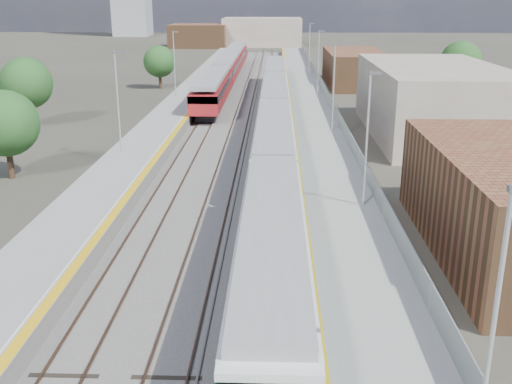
{
  "coord_description": "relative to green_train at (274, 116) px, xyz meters",
  "views": [
    {
      "loc": [
        1.57,
        -10.17,
        12.28
      ],
      "look_at": [
        0.57,
        20.58,
        2.2
      ],
      "focal_mm": 42.0,
      "sensor_mm": 36.0,
      "label": 1
    }
  ],
  "objects": [
    {
      "name": "ground",
      "position": [
        -1.5,
        7.9,
        -2.21
      ],
      "size": [
        320.0,
        320.0,
        0.0
      ],
      "primitive_type": "plane",
      "color": "#47443A",
      "rests_on": "ground"
    },
    {
      "name": "tree_d",
      "position": [
        23.49,
        25.6,
        2.21
      ],
      "size": [
        5.18,
        5.18,
        7.02
      ],
      "color": "#382619",
      "rests_on": "ground"
    },
    {
      "name": "green_train",
      "position": [
        0.0,
        0.0,
        0.0
      ],
      "size": [
        2.85,
        79.37,
        3.14
      ],
      "color": "black",
      "rests_on": "ground"
    },
    {
      "name": "tree_c",
      "position": [
        -16.02,
        31.3,
        1.51
      ],
      "size": [
        4.36,
        4.36,
        5.91
      ],
      "color": "#382619",
      "rests_on": "ground"
    },
    {
      "name": "tree_a",
      "position": [
        -18.55,
        -12.21,
        1.73
      ],
      "size": [
        4.62,
        4.62,
        6.26
      ],
      "color": "#382619",
      "rests_on": "ground"
    },
    {
      "name": "tracks",
      "position": [
        -3.15,
        12.07,
        -2.1
      ],
      "size": [
        8.96,
        160.0,
        0.17
      ],
      "color": "#4C3323",
      "rests_on": "ground"
    },
    {
      "name": "ballast_bed",
      "position": [
        -3.75,
        10.4,
        -2.18
      ],
      "size": [
        10.5,
        155.0,
        0.06
      ],
      "primitive_type": "cube",
      "color": "#565451",
      "rests_on": "ground"
    },
    {
      "name": "tree_b",
      "position": [
        -24.05,
        5.18,
        2.06
      ],
      "size": [
        5.01,
        5.01,
        6.79
      ],
      "color": "#382619",
      "rests_on": "ground"
    },
    {
      "name": "red_train",
      "position": [
        -7.0,
        35.76,
        0.02
      ],
      "size": [
        2.99,
        60.69,
        3.78
      ],
      "color": "black",
      "rests_on": "ground"
    },
    {
      "name": "platform_left",
      "position": [
        -10.55,
        10.38,
        -1.69
      ],
      "size": [
        4.3,
        155.0,
        8.52
      ],
      "color": "slate",
      "rests_on": "ground"
    },
    {
      "name": "platform_right",
      "position": [
        3.78,
        10.39,
        -1.68
      ],
      "size": [
        4.7,
        155.0,
        8.52
      ],
      "color": "slate",
      "rests_on": "ground"
    },
    {
      "name": "buildings",
      "position": [
        -19.62,
        96.49,
        8.49
      ],
      "size": [
        72.0,
        185.5,
        40.0
      ],
      "color": "brown",
      "rests_on": "ground"
    }
  ]
}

